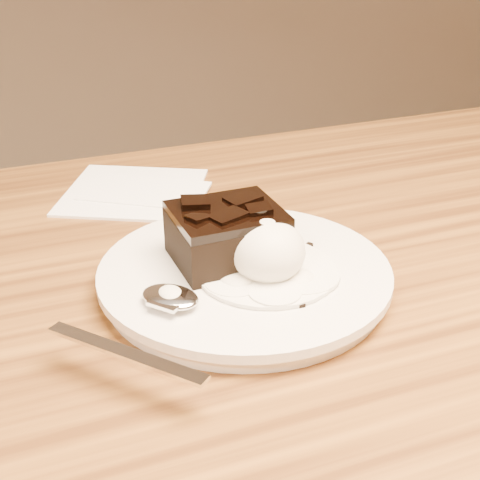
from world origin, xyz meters
name	(u,v)px	position (x,y,z in m)	size (l,w,h in m)	color
plate	(245,278)	(-0.05, 0.04, 0.76)	(0.24, 0.24, 0.02)	white
brownie	(227,239)	(-0.06, 0.06, 0.79)	(0.09, 0.07, 0.04)	black
ice_cream_scoop	(267,250)	(-0.04, 0.03, 0.79)	(0.06, 0.06, 0.05)	white
melt_puddle	(267,272)	(-0.04, 0.03, 0.77)	(0.11, 0.11, 0.00)	white
spoon	(170,299)	(-0.13, 0.01, 0.77)	(0.03, 0.18, 0.01)	silver
napkin	(133,191)	(-0.09, 0.27, 0.75)	(0.14, 0.14, 0.01)	white
crumb_a	(309,246)	(0.01, 0.05, 0.77)	(0.01, 0.01, 0.00)	black
crumb_b	(301,305)	(-0.04, -0.03, 0.77)	(0.01, 0.01, 0.00)	black
crumb_c	(265,253)	(-0.03, 0.06, 0.77)	(0.01, 0.00, 0.00)	black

